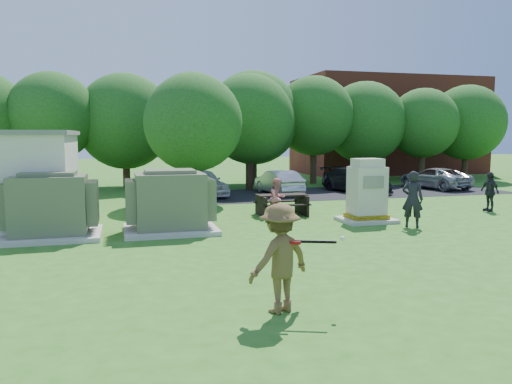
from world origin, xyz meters
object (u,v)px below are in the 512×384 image
object	(u,v)px
car_white	(201,182)
car_dark	(356,180)
batter	(280,258)
generator_cabinet	(367,194)
person_at_picnic	(277,198)
transformer_right	(170,203)
picnic_table	(282,202)
car_silver_b	(434,178)
car_silver_a	(279,182)
transformer_left	(50,207)
person_walking_right	(490,192)
person_by_generator	(413,199)

from	to	relation	value
car_white	car_dark	xyz separation A→B (m)	(8.71, -0.46, -0.05)
batter	generator_cabinet	bearing A→B (deg)	-148.48
person_at_picnic	car_white	bearing A→B (deg)	75.88
transformer_right	picnic_table	bearing A→B (deg)	26.58
transformer_right	car_silver_b	size ratio (longest dim) A/B	0.67
generator_cabinet	car_silver_a	distance (m)	9.21
transformer_left	car_dark	distance (m)	17.44
transformer_right	person_walking_right	size ratio (longest dim) A/B	1.81
car_white	car_silver_b	size ratio (longest dim) A/B	0.95
car_white	car_dark	distance (m)	8.72
person_by_generator	car_silver_a	size ratio (longest dim) A/B	0.50
car_dark	generator_cabinet	bearing A→B (deg)	-128.60
batter	car_silver_a	distance (m)	18.29
generator_cabinet	picnic_table	size ratio (longest dim) A/B	1.19
transformer_right	generator_cabinet	xyz separation A→B (m)	(7.20, 0.08, 0.05)
car_white	person_by_generator	bearing A→B (deg)	-75.48
transformer_right	generator_cabinet	size ratio (longest dim) A/B	1.28
batter	person_walking_right	bearing A→B (deg)	-165.26
batter	person_by_generator	world-z (taller)	batter
batter	car_silver_a	bearing A→B (deg)	-129.91
car_silver_b	batter	bearing A→B (deg)	36.26
generator_cabinet	person_walking_right	bearing A→B (deg)	9.12
generator_cabinet	person_by_generator	size ratio (longest dim) A/B	1.19
person_walking_right	car_white	size ratio (longest dim) A/B	0.39
person_by_generator	transformer_right	bearing A→B (deg)	27.62
picnic_table	batter	xyz separation A→B (m)	(-3.48, -10.46, 0.46)
transformer_left	generator_cabinet	size ratio (longest dim) A/B	1.28
batter	car_silver_b	size ratio (longest dim) A/B	0.44
person_by_generator	batter	bearing A→B (deg)	81.00
car_dark	car_silver_b	distance (m)	5.50
transformer_left	generator_cabinet	distance (m)	10.90
picnic_table	person_by_generator	bearing A→B (deg)	-45.97
transformer_left	person_at_picnic	xyz separation A→B (m)	(7.96, 1.71, -0.20)
transformer_left	car_white	bearing A→B (deg)	56.71
person_by_generator	person_at_picnic	distance (m)	5.00
person_by_generator	person_at_picnic	size ratio (longest dim) A/B	1.27
car_silver_b	person_walking_right	bearing A→B (deg)	56.57
person_at_picnic	car_silver_b	xyz separation A→B (m)	(12.43, 7.88, -0.15)
person_at_picnic	car_dark	world-z (taller)	person_at_picnic
generator_cabinet	person_at_picnic	xyz separation A→B (m)	(-2.94, 1.64, -0.25)
transformer_left	transformer_right	distance (m)	3.70
transformer_right	car_white	bearing A→B (deg)	75.10
transformer_right	car_silver_a	bearing A→B (deg)	54.00
generator_cabinet	batter	xyz separation A→B (m)	(-6.05, -8.22, -0.03)
car_silver_a	transformer_right	bearing A→B (deg)	47.89
transformer_right	picnic_table	world-z (taller)	transformer_right
person_at_picnic	car_dark	distance (m)	10.09
car_silver_a	car_silver_b	bearing A→B (deg)	175.77
generator_cabinet	car_silver_b	distance (m)	13.45
person_at_picnic	person_by_generator	bearing A→B (deg)	-64.86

